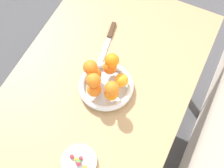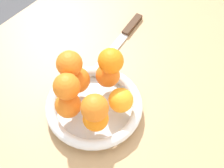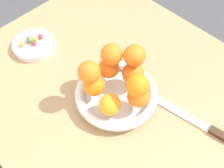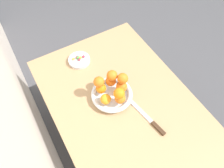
# 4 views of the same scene
# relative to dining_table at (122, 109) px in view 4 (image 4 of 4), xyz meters

# --- Properties ---
(ground_plane) EXTENTS (6.00, 6.00, 0.00)m
(ground_plane) POSITION_rel_dining_table_xyz_m (0.00, 0.00, -0.65)
(ground_plane) COLOR #4C4C51
(dining_table) EXTENTS (1.10, 0.76, 0.74)m
(dining_table) POSITION_rel_dining_table_xyz_m (0.00, 0.00, 0.00)
(dining_table) COLOR tan
(dining_table) RESTS_ON ground_plane
(fruit_bowl) EXTENTS (0.24, 0.24, 0.04)m
(fruit_bowl) POSITION_rel_dining_table_xyz_m (0.06, 0.04, 0.11)
(fruit_bowl) COLOR silver
(fruit_bowl) RESTS_ON dining_table
(candy_dish) EXTENTS (0.14, 0.14, 0.02)m
(candy_dish) POSITION_rel_dining_table_xyz_m (0.39, 0.08, 0.10)
(candy_dish) COLOR silver
(candy_dish) RESTS_ON dining_table
(orange_0) EXTENTS (0.06, 0.06, 0.06)m
(orange_0) POSITION_rel_dining_table_xyz_m (0.11, 0.01, 0.16)
(orange_0) COLOR orange
(orange_0) RESTS_ON fruit_bowl
(orange_1) EXTENTS (0.06, 0.06, 0.06)m
(orange_1) POSITION_rel_dining_table_xyz_m (0.10, 0.08, 0.16)
(orange_1) COLOR orange
(orange_1) RESTS_ON fruit_bowl
(orange_2) EXTENTS (0.06, 0.06, 0.06)m
(orange_2) POSITION_rel_dining_table_xyz_m (0.02, 0.09, 0.16)
(orange_2) COLOR orange
(orange_2) RESTS_ON fruit_bowl
(orange_3) EXTENTS (0.06, 0.06, 0.06)m
(orange_3) POSITION_rel_dining_table_xyz_m (-0.01, 0.02, 0.16)
(orange_3) COLOR orange
(orange_3) RESTS_ON fruit_bowl
(orange_4) EXTENTS (0.06, 0.06, 0.06)m
(orange_4) POSITION_rel_dining_table_xyz_m (0.05, -0.02, 0.16)
(orange_4) COLOR orange
(orange_4) RESTS_ON fruit_bowl
(orange_5) EXTENTS (0.06, 0.06, 0.06)m
(orange_5) POSITION_rel_dining_table_xyz_m (0.10, 0.01, 0.22)
(orange_5) COLOR orange
(orange_5) RESTS_ON orange_0
(orange_6) EXTENTS (0.06, 0.06, 0.06)m
(orange_6) POSITION_rel_dining_table_xyz_m (0.10, 0.09, 0.22)
(orange_6) COLOR orange
(orange_6) RESTS_ON orange_1
(orange_7) EXTENTS (0.06, 0.06, 0.06)m
(orange_7) POSITION_rel_dining_table_xyz_m (-0.01, 0.03, 0.22)
(orange_7) COLOR orange
(orange_7) RESTS_ON orange_3
(orange_8) EXTENTS (0.06, 0.06, 0.06)m
(orange_8) POSITION_rel_dining_table_xyz_m (0.06, -0.03, 0.22)
(orange_8) COLOR orange
(orange_8) RESTS_ON orange_4
(candy_ball_0) EXTENTS (0.02, 0.02, 0.02)m
(candy_ball_0) POSITION_rel_dining_table_xyz_m (0.39, 0.07, 0.12)
(candy_ball_0) COLOR gold
(candy_ball_0) RESTS_ON candy_dish
(candy_ball_1) EXTENTS (0.02, 0.02, 0.02)m
(candy_ball_1) POSITION_rel_dining_table_xyz_m (0.40, 0.09, 0.12)
(candy_ball_1) COLOR #C6384C
(candy_ball_1) RESTS_ON candy_dish
(candy_ball_2) EXTENTS (0.02, 0.02, 0.02)m
(candy_ball_2) POSITION_rel_dining_table_xyz_m (0.39, 0.05, 0.12)
(candy_ball_2) COLOR #C6384C
(candy_ball_2) RESTS_ON candy_dish
(candy_ball_3) EXTENTS (0.02, 0.02, 0.02)m
(candy_ball_3) POSITION_rel_dining_table_xyz_m (0.38, 0.09, 0.12)
(candy_ball_3) COLOR #C6384C
(candy_ball_3) RESTS_ON candy_dish
(candy_ball_4) EXTENTS (0.02, 0.02, 0.02)m
(candy_ball_4) POSITION_rel_dining_table_xyz_m (0.40, 0.12, 0.12)
(candy_ball_4) COLOR gold
(candy_ball_4) RESTS_ON candy_dish
(candy_ball_5) EXTENTS (0.02, 0.02, 0.02)m
(candy_ball_5) POSITION_rel_dining_table_xyz_m (0.40, 0.09, 0.12)
(candy_ball_5) COLOR #4C9947
(candy_ball_5) RESTS_ON candy_dish
(knife) EXTENTS (0.26, 0.06, 0.01)m
(knife) POSITION_rel_dining_table_xyz_m (-0.17, -0.07, 0.09)
(knife) COLOR #3F2819
(knife) RESTS_ON dining_table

